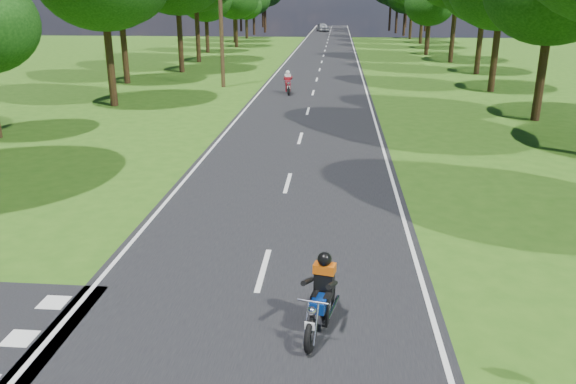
{
  "coord_description": "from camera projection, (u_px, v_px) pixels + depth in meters",
  "views": [
    {
      "loc": [
        1.46,
        -8.68,
        5.48
      ],
      "look_at": [
        0.36,
        4.0,
        1.1
      ],
      "focal_mm": 35.0,
      "sensor_mm": 36.0,
      "label": 1
    }
  ],
  "objects": [
    {
      "name": "telegraph_pole",
      "position": [
        221.0,
        23.0,
        35.61
      ],
      "size": [
        1.2,
        0.26,
        8.0
      ],
      "color": "#382616",
      "rests_on": "ground"
    },
    {
      "name": "rider_far_red",
      "position": [
        288.0,
        82.0,
        33.96
      ],
      "size": [
        0.8,
        1.73,
        1.39
      ],
      "primitive_type": null,
      "rotation": [
        0.0,
        0.0,
        0.15
      ],
      "color": "red",
      "rests_on": "main_road"
    },
    {
      "name": "road_markings",
      "position": [
        322.0,
        57.0,
        55.41
      ],
      "size": [
        7.4,
        140.0,
        0.01
      ],
      "color": "silver",
      "rests_on": "main_road"
    },
    {
      "name": "main_road",
      "position": [
        323.0,
        56.0,
        57.17
      ],
      "size": [
        7.0,
        140.0,
        0.02
      ],
      "primitive_type": "cube",
      "color": "black",
      "rests_on": "ground"
    },
    {
      "name": "rider_near_blue",
      "position": [
        321.0,
        293.0,
        9.6
      ],
      "size": [
        0.9,
        1.75,
        1.39
      ],
      "primitive_type": null,
      "rotation": [
        0.0,
        0.0,
        -0.21
      ],
      "color": "navy",
      "rests_on": "main_road"
    },
    {
      "name": "distant_car",
      "position": [
        323.0,
        27.0,
        99.67
      ],
      "size": [
        2.68,
        4.63,
        1.48
      ],
      "primitive_type": "imported",
      "rotation": [
        0.0,
        0.0,
        0.22
      ],
      "color": "#A7AAAE",
      "rests_on": "main_road"
    },
    {
      "name": "ground",
      "position": [
        249.0,
        321.0,
        10.08
      ],
      "size": [
        160.0,
        160.0,
        0.0
      ],
      "primitive_type": "plane",
      "color": "#2B5613",
      "rests_on": "ground"
    }
  ]
}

